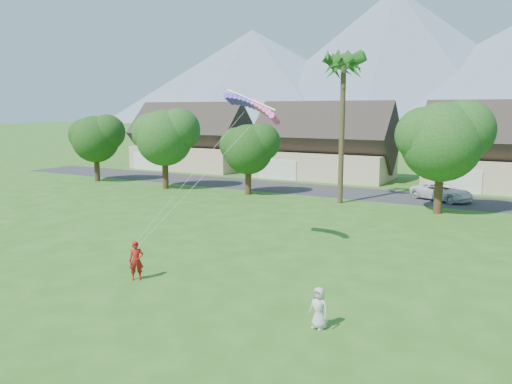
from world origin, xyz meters
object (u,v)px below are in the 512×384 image
Objects in this scene: watcher at (319,308)px; parafoil_kite at (254,104)px; kite_flyer at (136,261)px; parked_car at (442,192)px.

parafoil_kite reaches higher than watcher.
watcher is (9.43, -0.82, -0.14)m from kite_flyer.
parked_car is at bearing 73.93° from parafoil_kite.
watcher is at bearing -155.09° from parked_car.
parafoil_kite is at bearing 29.56° from kite_flyer.
kite_flyer is 0.34× the size of parked_car.
parafoil_kite reaches higher than kite_flyer.
parked_car is at bearing 31.58° from kite_flyer.
parked_car is (-0.21, 29.46, -0.03)m from watcher.
kite_flyer is at bearing -108.74° from parafoil_kite.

